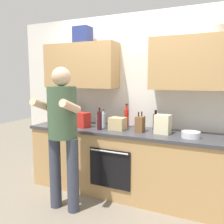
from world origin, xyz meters
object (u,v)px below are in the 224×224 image
person_standing (62,127)px  bottle_wine (99,120)px  bottle_soda (62,118)px  grocery_bag_bread (118,124)px  grocery_bag_rice (163,124)px  knife_block (140,124)px  grocery_bag_crisps (82,120)px  bottle_hotsauce (127,117)px  potted_herb (72,112)px  bottle_soy (156,122)px  bottle_water (103,120)px  cup_stoneware (98,122)px  mixing_bowl (191,135)px

person_standing → bottle_wine: person_standing is taller
bottle_soda → grocery_bag_bread: bearing=1.6°
bottle_soda → grocery_bag_rice: bearing=1.9°
grocery_bag_rice → knife_block: bearing=-177.1°
grocery_bag_crisps → grocery_bag_rice: bearing=3.9°
bottle_hotsauce → grocery_bag_crisps: bearing=-156.0°
person_standing → potted_herb: size_ratio=5.65×
bottle_wine → grocery_bag_rice: bearing=8.7°
knife_block → bottle_soy: bearing=53.1°
person_standing → bottle_water: size_ratio=6.73×
person_standing → bottle_soda: 0.82m
bottle_water → grocery_bag_crisps: 0.31m
cup_stoneware → bottle_soda: bearing=-158.7°
bottle_soda → grocery_bag_bread: 0.91m
cup_stoneware → grocery_bag_crisps: bearing=-122.3°
cup_stoneware → knife_block: bearing=-13.4°
cup_stoneware → knife_block: (0.70, -0.17, 0.06)m
bottle_hotsauce → grocery_bag_rice: (0.56, -0.18, -0.02)m
person_standing → knife_block: bearing=43.2°
knife_block → grocery_bag_rice: bearing=2.9°
grocery_bag_crisps → knife_block: bearing=4.2°
person_standing → bottle_soy: size_ratio=6.43×
bottle_soy → mixing_bowl: (0.49, -0.26, -0.08)m
bottle_wine → grocery_bag_bread: size_ratio=1.45×
grocery_bag_bread → grocery_bag_crisps: 0.54m
bottle_wine → bottle_soy: bearing=24.5°
potted_herb → grocery_bag_bread: potted_herb is taller
cup_stoneware → grocery_bag_bread: grocery_bag_bread is taller
bottle_hotsauce → bottle_wine: bottle_hotsauce is taller
bottle_soy → grocery_bag_rice: bottle_soy is taller
grocery_bag_bread → bottle_water: bearing=166.6°
grocery_bag_crisps → grocery_bag_rice: size_ratio=0.94×
bottle_hotsauce → cup_stoneware: size_ratio=3.68×
bottle_wine → grocery_bag_rice: bottle_wine is taller
bottle_water → grocery_bag_rice: bearing=-2.3°
bottle_soda → grocery_bag_rice: 1.52m
potted_herb → grocery_bag_crisps: (0.31, -0.22, -0.07)m
bottle_soy → potted_herb: potted_herb is taller
bottle_water → bottle_soda: bearing=-172.7°
mixing_bowl → knife_block: knife_block is taller
cup_stoneware → grocery_bag_rice: bearing=-8.7°
bottle_wine → cup_stoneware: size_ratio=3.33×
mixing_bowl → grocery_bag_bread: (-0.96, 0.05, 0.05)m
bottle_soy → bottle_hotsauce: bearing=-179.3°
potted_herb → grocery_bag_crisps: 0.39m
bottle_hotsauce → grocery_bag_bread: size_ratio=1.60×
person_standing → bottle_water: bearing=77.5°
person_standing → bottle_soda: size_ratio=7.13×
bottle_water → bottle_soda: size_ratio=1.06×
bottle_water → cup_stoneware: 0.19m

